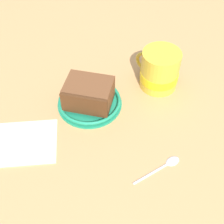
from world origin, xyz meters
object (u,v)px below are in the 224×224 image
at_px(teaspoon, 166,164).
at_px(folded_napkin, 25,142).
at_px(small_plate, 90,103).
at_px(tea_mug, 159,70).
at_px(cake_slice, 89,94).

distance_m(teaspoon, folded_napkin, 0.30).
xyz_separation_m(small_plate, folded_napkin, (-0.14, -0.09, -0.01)).
bearing_deg(small_plate, folded_napkin, -147.36).
height_order(tea_mug, folded_napkin, tea_mug).
relative_size(tea_mug, teaspoon, 0.95).
height_order(small_plate, teaspoon, small_plate).
xyz_separation_m(cake_slice, teaspoon, (0.14, -0.18, -0.03)).
xyz_separation_m(cake_slice, folded_napkin, (-0.14, -0.09, -0.03)).
xyz_separation_m(tea_mug, folded_napkin, (-0.32, -0.14, -0.04)).
bearing_deg(small_plate, teaspoon, -52.24).
bearing_deg(tea_mug, cake_slice, -162.95).
relative_size(teaspoon, folded_napkin, 0.79).
height_order(teaspoon, folded_napkin, teaspoon).
bearing_deg(tea_mug, teaspoon, -97.93).
relative_size(cake_slice, teaspoon, 1.18).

